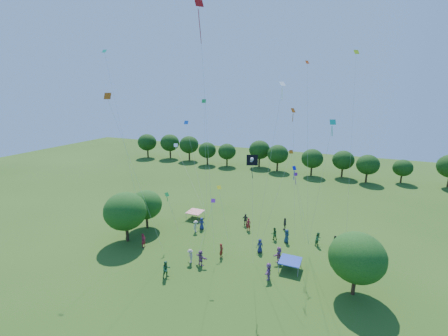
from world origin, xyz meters
TOP-DOWN VIEW (x-y plane):
  - near_tree_west at (-13.36, 13.98)m, footprint 5.24×5.24m
  - near_tree_north at (-13.41, 18.10)m, footprint 4.40×4.40m
  - near_tree_east at (13.18, 14.08)m, footprint 5.08×5.08m
  - treeline at (-1.73, 55.43)m, footprint 88.01×8.77m
  - tent_red_stripe at (-8.74, 23.52)m, footprint 2.20×2.20m
  - tent_blue at (6.93, 15.81)m, footprint 2.20×2.20m
  - crowd_person_0 at (5.37, 21.51)m, footprint 0.91×0.97m
  - crowd_person_1 at (-0.82, 15.15)m, footprint 0.44×0.65m
  - crowd_person_2 at (3.74, 21.65)m, footprint 0.92×0.82m
  - crowd_person_3 at (-6.53, 19.59)m, footprint 0.50×1.09m
  - crowd_person_4 at (11.04, 21.99)m, footprint 0.72×1.15m
  - crowd_person_5 at (5.21, 13.28)m, footprint 0.81×1.73m
  - crowd_person_6 at (-6.16, 20.62)m, footprint 0.95×0.71m
  - crowd_person_7 at (-10.49, 13.53)m, footprint 0.43×0.67m
  - crowd_person_8 at (9.12, 22.25)m, footprint 0.84×0.99m
  - crowd_person_9 at (-3.53, 12.74)m, footprint 1.12×1.07m
  - crowd_person_10 at (4.42, 24.95)m, footprint 0.59×1.08m
  - crowd_person_11 at (-2.25, 12.78)m, footprint 1.76×1.07m
  - crowd_person_12 at (2.95, 17.91)m, footprint 0.94×0.86m
  - crowd_person_13 at (-0.10, 22.78)m, footprint 0.68×0.44m
  - crowd_person_14 at (-4.47, 9.44)m, footprint 0.89×1.03m
  - crowd_person_15 at (13.75, 23.57)m, footprint 1.08×0.56m
  - crowd_person_16 at (-1.00, 24.17)m, footprint 1.05×0.54m
  - crowd_person_17 at (5.44, 16.82)m, footprint 1.05×1.79m
  - pirate_kite at (3.23, 13.17)m, footprint 1.19×0.89m
  - red_high_kite at (-2.33, 14.13)m, footprint 2.03×1.02m
  - small_kite_0 at (-8.29, 8.84)m, footprint 2.43×4.23m
  - small_kite_1 at (5.45, 21.76)m, footprint 1.60×1.48m
  - small_kite_2 at (11.54, 20.77)m, footprint 1.31×2.17m
  - small_kite_3 at (-8.45, 16.22)m, footprint 1.30×0.85m
  - small_kite_4 at (-12.15, 28.44)m, footprint 7.09×7.12m
  - small_kite_5 at (-0.89, 12.40)m, footprint 1.31×2.56m
  - small_kite_6 at (-14.19, 28.69)m, footprint 9.28×7.18m
  - small_kite_7 at (9.64, 14.54)m, footprint 2.11×6.78m
  - small_kite_8 at (5.42, 16.18)m, footprint 3.30×0.72m
  - small_kite_9 at (7.50, 18.12)m, footprint 1.29×2.92m
  - small_kite_10 at (-2.19, 18.05)m, footprint 1.95×1.46m
  - small_kite_11 at (-6.55, 22.79)m, footprint 0.60×0.77m
  - small_kite_12 at (6.91, 17.06)m, footprint 1.43×3.59m
  - small_kite_13 at (6.86, 18.92)m, footprint 2.00×1.49m
  - small_kite_14 at (4.79, 15.37)m, footprint 2.70×1.12m
  - small_kite_15 at (-14.72, 15.62)m, footprint 3.97×0.40m

SIDE VIEW (x-z plane):
  - crowd_person_15 at x=13.75m, z-range 0.00..1.59m
  - crowd_person_2 at x=3.74m, z-range 0.00..1.64m
  - crowd_person_9 at x=-3.53m, z-range 0.00..1.64m
  - crowd_person_3 at x=-6.53m, z-range 0.00..1.66m
  - crowd_person_12 at x=2.95m, z-range 0.00..1.69m
  - crowd_person_1 at x=-0.82m, z-range 0.00..1.70m
  - crowd_person_6 at x=-6.16m, z-range 0.00..1.71m
  - crowd_person_16 at x=-1.00m, z-range 0.00..1.73m
  - crowd_person_0 at x=5.37m, z-range 0.00..1.76m
  - crowd_person_8 at x=9.12m, z-range 0.00..1.76m
  - crowd_person_10 at x=4.42m, z-range 0.00..1.76m
  - crowd_person_11 at x=-2.25m, z-range 0.00..1.78m
  - crowd_person_7 at x=-10.49m, z-range 0.00..1.78m
  - crowd_person_13 at x=-0.10m, z-range 0.00..1.78m
  - crowd_person_5 at x=5.21m, z-range 0.00..1.79m
  - crowd_person_17 at x=5.44m, z-range 0.00..1.81m
  - crowd_person_4 at x=11.04m, z-range 0.00..1.82m
  - crowd_person_14 at x=-4.47m, z-range 0.00..1.83m
  - tent_red_stripe at x=-8.74m, z-range 0.49..1.59m
  - tent_blue at x=6.93m, z-range 0.49..1.59m
  - near_tree_north at x=-13.41m, z-range 0.72..6.14m
  - near_tree_east at x=13.18m, z-range 0.80..6.97m
  - near_tree_west at x=-13.36m, z-range 0.86..7.29m
  - treeline at x=-1.73m, z-range 0.70..7.48m
  - small_kite_3 at x=-8.45m, z-range 3.07..8.21m
  - small_kite_10 at x=-2.19m, z-range 3.29..9.50m
  - small_kite_5 at x=-0.89m, z-range 3.23..9.87m
  - small_kite_13 at x=6.86m, z-range 3.52..12.24m
  - small_kite_6 at x=-14.19m, z-range 3.89..12.47m
  - small_kite_12 at x=6.91m, z-range 3.94..13.94m
  - small_kite_8 at x=5.42m, z-range 3.64..15.30m
  - small_kite_4 at x=-12.15m, z-range 5.03..17.54m
  - pirate_kite at x=3.23m, z-range 6.35..17.80m
  - small_kite_7 at x=9.64m, z-range 4.92..19.98m
  - small_kite_1 at x=5.45m, z-range 5.72..21.09m
  - small_kite_11 at x=-6.55m, z-range 5.41..21.62m
  - small_kite_9 at x=7.50m, z-range 4.07..24.12m
  - small_kite_0 at x=-8.29m, z-range 6.06..23.21m
  - small_kite_14 at x=4.79m, z-range 6.06..24.20m
  - small_kite_2 at x=11.54m, z-range 5.62..26.76m
  - small_kite_15 at x=-14.72m, z-range 5.52..27.47m
  - red_high_kite at x=-2.33m, z-range 9.17..34.68m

